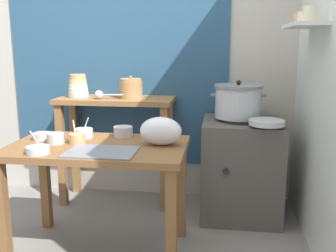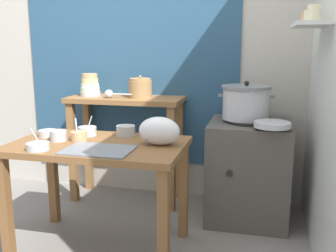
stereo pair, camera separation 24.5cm
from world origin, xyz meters
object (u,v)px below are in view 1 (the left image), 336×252
at_px(prep_bowl_5, 123,131).
at_px(prep_bowl_3, 77,138).
at_px(stove_block, 241,168).
at_px(bowl_stack_enamel, 78,87).
at_px(steamer_pot, 238,101).
at_px(clay_pot, 131,89).
at_px(ladle, 100,95).
at_px(prep_bowl_2, 84,133).
at_px(serving_tray, 101,152).
at_px(prep_bowl_1, 56,138).
at_px(prep_bowl_4, 42,136).
at_px(wide_pan, 267,122).
at_px(prep_bowl_0, 38,149).
at_px(back_shelf_table, 116,124).
at_px(prep_table, 98,162).
at_px(plastic_bag, 161,131).

bearing_deg(prep_bowl_5, prep_bowl_3, -138.57).
bearing_deg(stove_block, bowl_stack_enamel, 174.42).
distance_m(steamer_pot, clay_pot, 0.87).
bearing_deg(ladle, prep_bowl_2, -84.31).
height_order(prep_bowl_2, prep_bowl_5, prep_bowl_2).
bearing_deg(bowl_stack_enamel, serving_tray, -63.29).
bearing_deg(prep_bowl_3, ladle, 95.66).
relative_size(prep_bowl_1, prep_bowl_4, 0.86).
xyz_separation_m(prep_bowl_2, prep_bowl_3, (0.02, -0.16, 0.00)).
distance_m(prep_bowl_1, prep_bowl_5, 0.44).
height_order(prep_bowl_1, prep_bowl_2, prep_bowl_2).
bearing_deg(ladle, clay_pot, 21.17).
distance_m(prep_bowl_2, prep_bowl_3, 0.16).
bearing_deg(wide_pan, prep_bowl_0, -152.47).
bearing_deg(bowl_stack_enamel, prep_bowl_5, -48.49).
distance_m(serving_tray, prep_bowl_2, 0.42).
height_order(back_shelf_table, steamer_pot, steamer_pot).
height_order(clay_pot, wide_pan, clay_pot).
relative_size(clay_pot, wide_pan, 0.77).
bearing_deg(clay_pot, steamer_pot, -7.28).
bearing_deg(serving_tray, steamer_pot, 47.96).
xyz_separation_m(serving_tray, prep_bowl_2, (-0.23, 0.34, 0.03)).
xyz_separation_m(back_shelf_table, bowl_stack_enamel, (-0.32, 0.00, 0.31)).
height_order(stove_block, steamer_pot, steamer_pot).
height_order(prep_table, bowl_stack_enamel, bowl_stack_enamel).
height_order(prep_bowl_0, prep_bowl_2, prep_bowl_0).
distance_m(clay_pot, plastic_bag, 0.88).
bearing_deg(plastic_bag, ladle, 130.80).
distance_m(prep_table, prep_bowl_5, 0.30).
height_order(prep_table, wide_pan, wide_pan).
bearing_deg(stove_block, prep_bowl_1, -149.34).
distance_m(stove_block, prep_bowl_4, 1.50).
bearing_deg(wide_pan, prep_bowl_5, -166.54).
bearing_deg(prep_table, ladle, 105.65).
bearing_deg(prep_bowl_4, prep_bowl_3, -14.12).
xyz_separation_m(bowl_stack_enamel, prep_bowl_3, (0.29, -0.81, -0.23)).
height_order(prep_table, clay_pot, clay_pot).
height_order(clay_pot, bowl_stack_enamel, bowl_stack_enamel).
relative_size(ladle, plastic_bag, 1.12).
height_order(steamer_pot, serving_tray, steamer_pot).
distance_m(stove_block, prep_bowl_1, 1.44).
bearing_deg(bowl_stack_enamel, prep_table, -62.91).
distance_m(back_shelf_table, prep_bowl_3, 0.82).
bearing_deg(prep_bowl_4, back_shelf_table, 68.71).
height_order(plastic_bag, prep_bowl_4, plastic_bag).
relative_size(wide_pan, prep_bowl_3, 1.72).
relative_size(prep_bowl_0, prep_bowl_3, 0.97).
bearing_deg(bowl_stack_enamel, ladle, -22.58).
bearing_deg(back_shelf_table, steamer_pot, -6.32).
height_order(steamer_pot, prep_bowl_0, steamer_pot).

